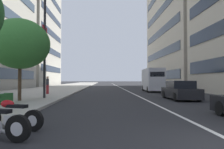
{
  "coord_description": "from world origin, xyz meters",
  "views": [
    {
      "loc": [
        -4.3,
        3.14,
        1.51
      ],
      "look_at": [
        10.87,
        2.59,
        1.87
      ],
      "focal_mm": 35.01,
      "sensor_mm": 36.0,
      "label": 1
    }
  ],
  "objects_px": {
    "motorcycle_under_tarp": "(11,115)",
    "street_tree_near_plaza_corner": "(20,44)",
    "car_mid_block_traffic": "(180,91)",
    "street_lamp_with_banners": "(48,29)",
    "pedestrian_on_plaza": "(48,85)",
    "delivery_van_ahead": "(153,80)"
  },
  "relations": [
    {
      "from": "delivery_van_ahead",
      "to": "street_lamp_with_banners",
      "type": "height_order",
      "value": "street_lamp_with_banners"
    },
    {
      "from": "motorcycle_under_tarp",
      "to": "car_mid_block_traffic",
      "type": "bearing_deg",
      "value": -113.94
    },
    {
      "from": "street_tree_near_plaza_corner",
      "to": "delivery_van_ahead",
      "type": "bearing_deg",
      "value": -41.46
    },
    {
      "from": "street_lamp_with_banners",
      "to": "pedestrian_on_plaza",
      "type": "bearing_deg",
      "value": 14.57
    },
    {
      "from": "street_tree_near_plaza_corner",
      "to": "motorcycle_under_tarp",
      "type": "bearing_deg",
      "value": -160.8
    },
    {
      "from": "motorcycle_under_tarp",
      "to": "street_tree_near_plaza_corner",
      "type": "xyz_separation_m",
      "value": [
        7.64,
        2.66,
        3.41
      ]
    },
    {
      "from": "car_mid_block_traffic",
      "to": "delivery_van_ahead",
      "type": "bearing_deg",
      "value": -2.43
    },
    {
      "from": "street_tree_near_plaza_corner",
      "to": "pedestrian_on_plaza",
      "type": "height_order",
      "value": "street_tree_near_plaza_corner"
    },
    {
      "from": "delivery_van_ahead",
      "to": "car_mid_block_traffic",
      "type": "bearing_deg",
      "value": -179.74
    },
    {
      "from": "street_lamp_with_banners",
      "to": "pedestrian_on_plaza",
      "type": "distance_m",
      "value": 6.5
    },
    {
      "from": "motorcycle_under_tarp",
      "to": "car_mid_block_traffic",
      "type": "height_order",
      "value": "motorcycle_under_tarp"
    },
    {
      "from": "motorcycle_under_tarp",
      "to": "street_tree_near_plaza_corner",
      "type": "distance_m",
      "value": 8.78
    },
    {
      "from": "street_lamp_with_banners",
      "to": "street_tree_near_plaza_corner",
      "type": "height_order",
      "value": "street_lamp_with_banners"
    },
    {
      "from": "motorcycle_under_tarp",
      "to": "street_tree_near_plaza_corner",
      "type": "relative_size",
      "value": 0.39
    },
    {
      "from": "car_mid_block_traffic",
      "to": "pedestrian_on_plaza",
      "type": "xyz_separation_m",
      "value": [
        4.89,
        11.26,
        0.35
      ]
    },
    {
      "from": "delivery_van_ahead",
      "to": "pedestrian_on_plaza",
      "type": "height_order",
      "value": "delivery_van_ahead"
    },
    {
      "from": "car_mid_block_traffic",
      "to": "pedestrian_on_plaza",
      "type": "height_order",
      "value": "pedestrian_on_plaza"
    },
    {
      "from": "street_tree_near_plaza_corner",
      "to": "pedestrian_on_plaza",
      "type": "xyz_separation_m",
      "value": [
        6.87,
        -0.03,
        -2.83
      ]
    },
    {
      "from": "delivery_van_ahead",
      "to": "street_tree_near_plaza_corner",
      "type": "height_order",
      "value": "street_tree_near_plaza_corner"
    },
    {
      "from": "car_mid_block_traffic",
      "to": "street_lamp_with_banners",
      "type": "xyz_separation_m",
      "value": [
        0.19,
        10.03,
        4.67
      ]
    },
    {
      "from": "street_lamp_with_banners",
      "to": "street_tree_near_plaza_corner",
      "type": "bearing_deg",
      "value": 150.04
    },
    {
      "from": "motorcycle_under_tarp",
      "to": "pedestrian_on_plaza",
      "type": "distance_m",
      "value": 14.76
    }
  ]
}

